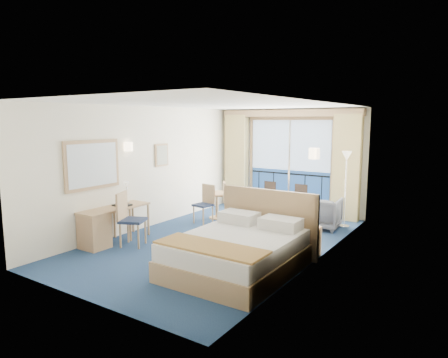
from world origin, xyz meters
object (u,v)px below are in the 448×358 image
at_px(table_chair_a, 229,200).
at_px(table_chair_b, 205,201).
at_px(floor_lamp, 346,170).
at_px(round_table, 217,199).
at_px(armchair, 323,213).
at_px(bed, 239,251).
at_px(nightstand, 306,242).
at_px(desk_chair, 128,216).
at_px(desk, 99,227).

relative_size(table_chair_a, table_chair_b, 1.07).
xyz_separation_m(floor_lamp, round_table, (-2.88, -0.90, -0.82)).
bearing_deg(armchair, bed, 80.34).
bearing_deg(bed, floor_lamp, 80.31).
distance_m(round_table, table_chair_a, 0.50).
relative_size(bed, round_table, 3.15).
xyz_separation_m(nightstand, desk_chair, (-3.10, -1.30, 0.32)).
height_order(armchair, table_chair_a, table_chair_a).
relative_size(bed, table_chair_b, 2.46).
relative_size(armchair, desk, 0.52).
bearing_deg(bed, desk_chair, -178.68).
distance_m(desk, table_chair_a, 3.12).
xyz_separation_m(round_table, table_chair_b, (0.02, -0.50, 0.03)).
distance_m(round_table, table_chair_b, 0.50).
height_order(round_table, table_chair_a, table_chair_a).
relative_size(desk, table_chair_b, 1.64).
height_order(floor_lamp, table_chair_b, floor_lamp).
relative_size(nightstand, desk, 0.36).
bearing_deg(nightstand, round_table, 153.64).
height_order(floor_lamp, desk_chair, floor_lamp).
relative_size(floor_lamp, table_chair_b, 1.90).
xyz_separation_m(desk_chair, table_chair_a, (0.65, 2.57, -0.04)).
height_order(armchair, floor_lamp, floor_lamp).
xyz_separation_m(armchair, table_chair_a, (-2.04, -0.69, 0.19)).
height_order(bed, round_table, bed).
bearing_deg(bed, nightstand, 62.40).
bearing_deg(table_chair_b, nightstand, -10.35).
bearing_deg(table_chair_a, desk, 123.17).
bearing_deg(table_chair_b, desk, -95.73).
xyz_separation_m(round_table, table_chair_a, (0.46, -0.17, 0.06)).
bearing_deg(round_table, desk, -100.93).
bearing_deg(desk, table_chair_a, 70.08).
bearing_deg(bed, desk, -171.72).
xyz_separation_m(nightstand, round_table, (-2.91, 1.44, 0.21)).
height_order(desk, table_chair_b, table_chair_b).
relative_size(armchair, table_chair_a, 0.80).
relative_size(bed, desk, 1.50).
relative_size(bed, nightstand, 4.14).
xyz_separation_m(nightstand, floor_lamp, (-0.04, 2.34, 1.04)).
bearing_deg(bed, table_chair_b, 135.85).
height_order(bed, table_chair_a, bed).
relative_size(armchair, table_chair_b, 0.85).
relative_size(armchair, floor_lamp, 0.45).
distance_m(desk, desk_chair, 0.58).
distance_m(armchair, desk, 4.77).
bearing_deg(desk, bed, 8.28).
height_order(armchair, desk, armchair).
bearing_deg(desk_chair, armchair, -62.86).
bearing_deg(table_chair_b, floor_lamp, 33.76).
distance_m(floor_lamp, table_chair_b, 3.28).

